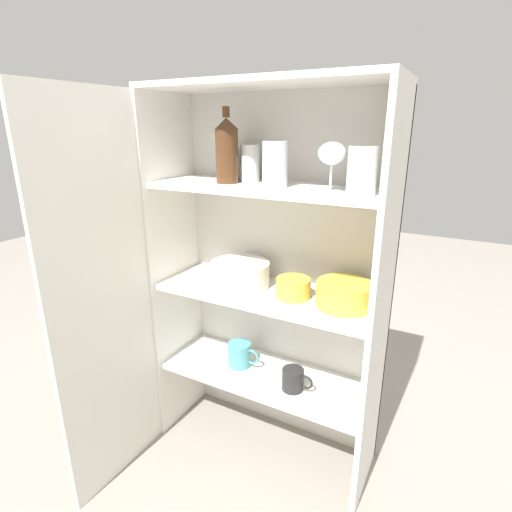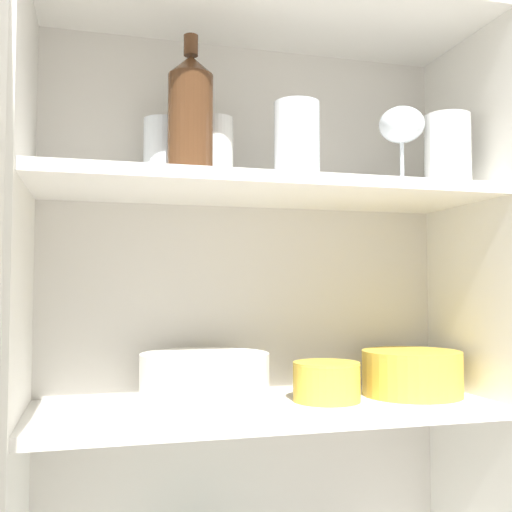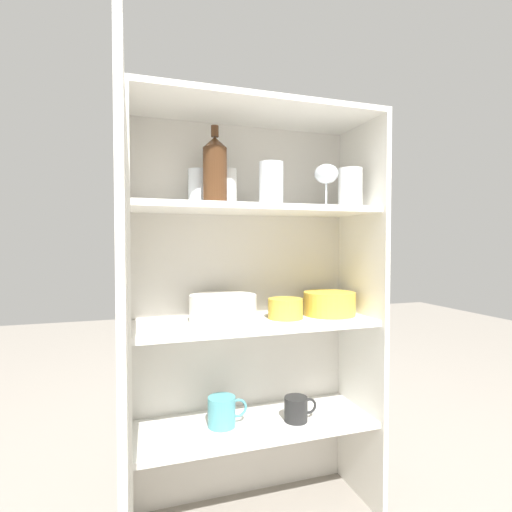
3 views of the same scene
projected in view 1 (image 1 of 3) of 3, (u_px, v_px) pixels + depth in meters
name	position (u px, v px, depth m)	size (l,w,h in m)	color
ground_plane	(247.00, 466.00, 1.54)	(8.00, 8.00, 0.00)	gray
cupboard_back_panel	(283.00, 277.00, 1.57)	(0.84, 0.02, 1.36)	silver
cupboard_side_left	(176.00, 271.00, 1.63)	(0.02, 0.32, 1.36)	white
cupboard_side_right	(381.00, 314.00, 1.26)	(0.02, 0.32, 1.36)	white
cupboard_top_panel	(267.00, 83.00, 1.23)	(0.84, 0.32, 0.02)	white
shelf_board_lower	(265.00, 375.00, 1.55)	(0.80, 0.28, 0.02)	white
shelf_board_middle	(265.00, 294.00, 1.45)	(0.80, 0.28, 0.02)	white
shelf_board_upper	(266.00, 188.00, 1.33)	(0.80, 0.28, 0.02)	white
cupboard_door	(103.00, 305.00, 1.33)	(0.02, 0.42, 1.36)	silver
tumbler_glass_0	(362.00, 171.00, 1.11)	(0.08, 0.08, 0.13)	white
tumbler_glass_1	(250.00, 164.00, 1.38)	(0.07, 0.07, 0.13)	white
tumbler_glass_2	(232.00, 162.00, 1.45)	(0.07, 0.07, 0.12)	white
tumbler_glass_3	(275.00, 164.00, 1.26)	(0.08, 0.08, 0.14)	white
wine_glass_0	(332.00, 156.00, 1.14)	(0.08, 0.08, 0.14)	white
wine_bottle	(227.00, 150.00, 1.34)	(0.08, 0.08, 0.25)	#4C2D19
plate_stack_white	(240.00, 274.00, 1.48)	(0.22, 0.22, 0.09)	white
mixing_bowl_large	(344.00, 294.00, 1.31)	(0.19, 0.19, 0.08)	gold
serving_bowl_small	(293.00, 287.00, 1.38)	(0.12, 0.12, 0.07)	gold
coffee_mug_primary	(293.00, 379.00, 1.45)	(0.12, 0.08, 0.08)	black
coffee_mug_extra_1	(240.00, 354.00, 1.59)	(0.13, 0.09, 0.10)	teal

